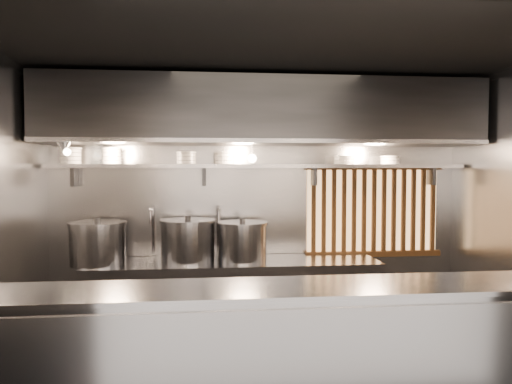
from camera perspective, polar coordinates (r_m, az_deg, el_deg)
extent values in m
plane|color=black|center=(4.14, 2.74, 15.86)|extent=(4.50, 4.50, 0.00)
plane|color=gray|center=(5.54, 0.29, -2.00)|extent=(4.50, 0.00, 4.50)
cube|color=#98989D|center=(3.36, 5.33, -20.24)|extent=(4.50, 0.50, 1.10)
cube|color=#98989D|center=(3.19, 5.38, -10.85)|extent=(4.50, 0.56, 0.03)
cube|color=#98989D|center=(5.31, -2.54, -12.63)|extent=(3.00, 0.70, 0.90)
cube|color=#98989D|center=(5.34, 0.51, 2.97)|extent=(4.40, 0.34, 0.04)
cube|color=#2D2D30|center=(5.15, 0.80, 9.05)|extent=(4.40, 0.80, 0.65)
cube|color=#98989D|center=(4.73, 1.40, 5.90)|extent=(4.40, 0.03, 0.04)
cube|color=#FFBD72|center=(5.81, 13.16, -2.05)|extent=(1.50, 0.02, 0.92)
cube|color=brown|center=(5.74, 13.38, 2.79)|extent=(1.56, 0.06, 0.06)
cube|color=brown|center=(5.83, 13.27, -6.90)|extent=(1.56, 0.06, 0.06)
cube|color=brown|center=(5.57, 6.60, -2.20)|extent=(0.04, 0.04, 0.92)
cube|color=brown|center=(5.60, 7.75, -2.18)|extent=(0.04, 0.04, 0.92)
cube|color=brown|center=(5.63, 8.89, -2.17)|extent=(0.04, 0.04, 0.92)
cube|color=brown|center=(5.66, 10.02, -2.15)|extent=(0.04, 0.04, 0.92)
cube|color=brown|center=(5.69, 11.14, -2.13)|extent=(0.04, 0.04, 0.92)
cube|color=brown|center=(5.73, 12.24, -2.11)|extent=(0.04, 0.04, 0.92)
cube|color=brown|center=(5.76, 13.33, -2.09)|extent=(0.04, 0.04, 0.92)
cube|color=brown|center=(5.80, 14.40, -2.07)|extent=(0.04, 0.04, 0.92)
cube|color=brown|center=(5.85, 15.46, -2.05)|extent=(0.04, 0.04, 0.92)
cube|color=brown|center=(5.89, 16.51, -2.03)|extent=(0.04, 0.04, 0.92)
cube|color=brown|center=(5.93, 17.53, -2.00)|extent=(0.04, 0.04, 0.92)
cube|color=brown|center=(5.98, 18.55, -1.98)|extent=(0.04, 0.04, 0.92)
cube|color=brown|center=(6.03, 19.54, -1.96)|extent=(0.04, 0.04, 0.92)
cylinder|color=silver|center=(5.50, -11.68, -4.30)|extent=(0.03, 0.03, 0.48)
sphere|color=silver|center=(5.47, -11.70, -1.80)|extent=(0.04, 0.04, 0.04)
cylinder|color=silver|center=(5.35, -11.84, -1.92)|extent=(0.03, 0.26, 0.03)
sphere|color=silver|center=(5.22, -11.97, -2.03)|extent=(0.04, 0.04, 0.04)
cylinder|color=silver|center=(5.22, -11.97, -2.80)|extent=(0.03, 0.03, 0.14)
cylinder|color=silver|center=(5.48, -4.35, -4.28)|extent=(0.03, 0.03, 0.48)
sphere|color=silver|center=(5.45, -4.36, -1.77)|extent=(0.04, 0.04, 0.04)
cylinder|color=silver|center=(5.32, -4.31, -1.88)|extent=(0.03, 0.26, 0.03)
sphere|color=silver|center=(5.19, -4.26, -2.00)|extent=(0.04, 0.04, 0.04)
cylinder|color=silver|center=(5.20, -4.26, -2.77)|extent=(0.03, 0.03, 0.14)
cone|color=#98989D|center=(5.00, -21.06, 4.97)|extent=(0.25, 0.27, 0.20)
sphere|color=#FFE0B2|center=(4.97, -20.77, 4.30)|extent=(0.07, 0.07, 0.07)
cylinder|color=#2D2D30|center=(5.10, -20.79, 5.83)|extent=(0.02, 0.22, 0.02)
cylinder|color=#2D2D30|center=(5.21, -0.43, 4.74)|extent=(0.01, 0.01, 0.12)
sphere|color=#FFE0B2|center=(5.21, -0.43, 3.86)|extent=(0.09, 0.09, 0.09)
cylinder|color=#98989D|center=(5.23, -17.62, -5.76)|extent=(0.71, 0.71, 0.40)
cylinder|color=#98989D|center=(5.20, -17.65, -3.43)|extent=(0.74, 0.74, 0.03)
cylinder|color=#2D2D30|center=(5.20, -17.66, -3.05)|extent=(0.06, 0.06, 0.04)
cylinder|color=#98989D|center=(5.18, -7.79, -5.69)|extent=(0.71, 0.71, 0.40)
cylinder|color=#98989D|center=(5.16, -7.80, -3.31)|extent=(0.75, 0.75, 0.03)
cylinder|color=#2D2D30|center=(5.15, -7.81, -2.93)|extent=(0.06, 0.06, 0.04)
cylinder|color=#98989D|center=(5.16, -1.56, -5.85)|extent=(0.60, 0.60, 0.38)
cylinder|color=#98989D|center=(5.14, -1.56, -3.61)|extent=(0.63, 0.63, 0.03)
cylinder|color=#2D2D30|center=(5.13, -1.56, -3.22)|extent=(0.06, 0.06, 0.04)
cylinder|color=white|center=(5.47, -20.43, 3.21)|extent=(0.21, 0.21, 0.03)
cylinder|color=white|center=(5.47, -20.44, 3.61)|extent=(0.21, 0.21, 0.03)
cylinder|color=white|center=(5.47, -20.45, 4.01)|extent=(0.21, 0.21, 0.03)
cylinder|color=white|center=(5.47, -20.45, 4.40)|extent=(0.21, 0.21, 0.03)
cylinder|color=white|center=(5.47, -20.46, 4.70)|extent=(0.23, 0.23, 0.01)
cylinder|color=white|center=(5.38, -16.15, 3.29)|extent=(0.19, 0.19, 0.03)
cylinder|color=white|center=(5.38, -16.16, 3.69)|extent=(0.19, 0.19, 0.03)
cylinder|color=white|center=(5.38, -16.16, 4.09)|extent=(0.19, 0.19, 0.03)
cylinder|color=white|center=(5.38, -16.17, 4.50)|extent=(0.19, 0.19, 0.03)
cylinder|color=white|center=(5.39, -16.17, 4.80)|extent=(0.21, 0.21, 0.01)
cylinder|color=white|center=(5.30, -7.97, 3.38)|extent=(0.20, 0.20, 0.03)
cylinder|color=white|center=(5.30, -7.97, 3.79)|extent=(0.20, 0.20, 0.03)
cylinder|color=white|center=(5.31, -7.97, 4.20)|extent=(0.20, 0.20, 0.03)
cylinder|color=white|center=(5.31, -7.98, 4.50)|extent=(0.21, 0.21, 0.01)
cylinder|color=white|center=(5.31, -3.63, 3.40)|extent=(0.21, 0.21, 0.03)
cylinder|color=white|center=(5.31, -3.63, 3.81)|extent=(0.21, 0.21, 0.03)
cylinder|color=white|center=(5.31, -3.63, 4.22)|extent=(0.21, 0.21, 0.03)
cylinder|color=white|center=(5.31, -3.63, 4.52)|extent=(0.23, 0.23, 0.01)
cylinder|color=white|center=(5.52, 10.03, 3.34)|extent=(0.22, 0.22, 0.03)
cylinder|color=white|center=(5.52, 10.03, 3.73)|extent=(0.22, 0.22, 0.03)
cylinder|color=white|center=(5.52, 10.04, 4.02)|extent=(0.23, 0.23, 0.01)
cylinder|color=white|center=(5.69, 15.06, 3.27)|extent=(0.20, 0.20, 0.03)
cylinder|color=white|center=(5.69, 15.07, 3.65)|extent=(0.20, 0.20, 0.03)
cylinder|color=white|center=(5.69, 15.07, 3.93)|extent=(0.22, 0.22, 0.01)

